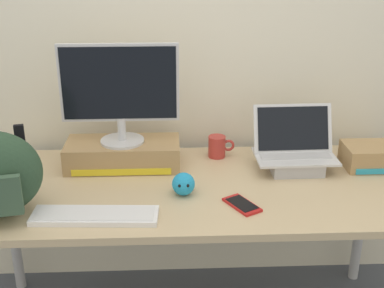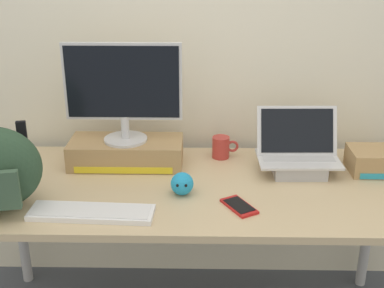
{
  "view_description": "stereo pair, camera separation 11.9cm",
  "coord_description": "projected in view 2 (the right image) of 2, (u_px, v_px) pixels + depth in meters",
  "views": [
    {
      "loc": [
        -0.08,
        -1.89,
        1.69
      ],
      "look_at": [
        0.0,
        0.0,
        0.92
      ],
      "focal_mm": 47.8,
      "sensor_mm": 36.0,
      "label": 1
    },
    {
      "loc": [
        0.04,
        -1.9,
        1.69
      ],
      "look_at": [
        0.0,
        0.0,
        0.92
      ],
      "focal_mm": 47.8,
      "sensor_mm": 36.0,
      "label": 2
    }
  ],
  "objects": [
    {
      "name": "open_laptop",
      "position": [
        298.0,
        159.0,
        2.21
      ],
      "size": [
        0.35,
        0.23,
        0.27
      ],
      "rotation": [
        0.0,
        0.0,
        0.02
      ],
      "color": "#ADADB2",
      "rests_on": "desk"
    },
    {
      "name": "toner_box_yellow",
      "position": [
        126.0,
        152.0,
        2.28
      ],
      "size": [
        0.5,
        0.23,
        0.11
      ],
      "color": "#A88456",
      "rests_on": "desk"
    },
    {
      "name": "plush_toy",
      "position": [
        182.0,
        184.0,
        2.02
      ],
      "size": [
        0.09,
        0.09,
        0.09
      ],
      "color": "#2393CC",
      "rests_on": "desk"
    },
    {
      "name": "external_keyboard",
      "position": [
        92.0,
        212.0,
        1.88
      ],
      "size": [
        0.46,
        0.15,
        0.02
      ],
      "rotation": [
        0.0,
        0.0,
        -0.05
      ],
      "color": "white",
      "rests_on": "desk"
    },
    {
      "name": "desk",
      "position": [
        192.0,
        198.0,
        2.14
      ],
      "size": [
        1.88,
        0.79,
        0.74
      ],
      "color": "tan",
      "rests_on": "ground"
    },
    {
      "name": "coffee_mug",
      "position": [
        221.0,
        147.0,
        2.36
      ],
      "size": [
        0.12,
        0.08,
        0.1
      ],
      "color": "#B2332D",
      "rests_on": "desk"
    },
    {
      "name": "desktop_monitor",
      "position": [
        123.0,
        90.0,
        2.17
      ],
      "size": [
        0.5,
        0.19,
        0.43
      ],
      "rotation": [
        0.0,
        0.0,
        0.0
      ],
      "color": "silver",
      "rests_on": "toner_box_yellow"
    },
    {
      "name": "back_wall",
      "position": [
        194.0,
        28.0,
        2.36
      ],
      "size": [
        7.0,
        0.1,
        2.6
      ],
      "primitive_type": "cube",
      "color": "silver",
      "rests_on": "ground"
    },
    {
      "name": "cell_phone",
      "position": [
        239.0,
        206.0,
        1.93
      ],
      "size": [
        0.14,
        0.17,
        0.01
      ],
      "rotation": [
        0.0,
        0.0,
        0.53
      ],
      "color": "red",
      "rests_on": "desk"
    }
  ]
}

